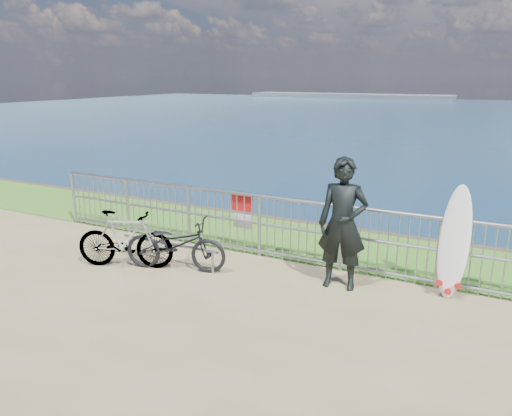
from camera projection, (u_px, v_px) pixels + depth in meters
The scene contains 8 objects.
grass_strip at pixel (308, 242), 9.63m from camera, with size 120.00×120.00×0.00m, color #346F1E.
seascape at pixel (348, 98), 154.30m from camera, with size 260.00×260.00×5.00m.
railing at pixel (286, 229), 8.54m from camera, with size 10.06×0.10×1.13m.
surfer at pixel (343, 224), 7.38m from camera, with size 0.73×0.48×1.99m, color black.
surfboard at pixel (454, 246), 7.15m from camera, with size 0.47×0.43×1.64m.
bicycle_near at pixel (175, 244), 8.17m from camera, with size 0.59×1.70×0.89m, color black.
bicycle_far at pixel (125, 239), 8.27m from camera, with size 0.46×1.63×0.98m, color black.
bike_rack at pixel (169, 246), 8.42m from camera, with size 1.93×0.05×0.40m.
Camera 1 is at (3.29, -5.88, 3.14)m, focal length 35.00 mm.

